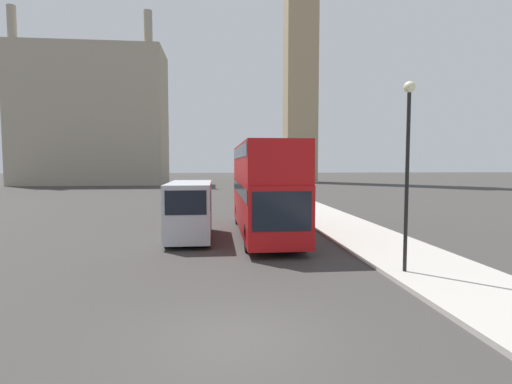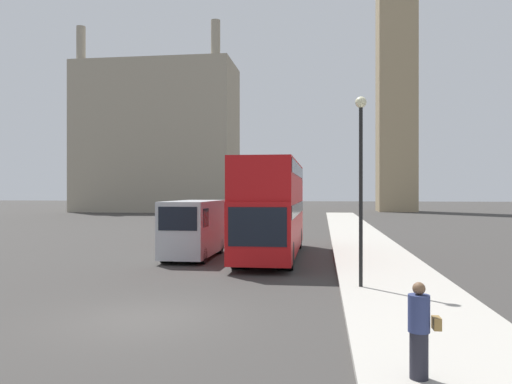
% 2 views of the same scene
% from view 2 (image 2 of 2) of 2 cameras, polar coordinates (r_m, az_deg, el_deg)
% --- Properties ---
extents(ground_plane, '(300.00, 300.00, 0.00)m').
position_cam_2_polar(ground_plane, '(13.13, -12.83, -13.91)').
color(ground_plane, '#383533').
extents(sidewalk_strip, '(3.74, 120.00, 0.15)m').
position_cam_2_polar(sidewalk_strip, '(12.57, 19.06, -14.19)').
color(sidewalk_strip, '#ADA89E').
rests_on(sidewalk_strip, ground_plane).
extents(building_block_distant, '(24.64, 11.33, 28.33)m').
position_cam_2_polar(building_block_distant, '(81.31, -11.19, 6.05)').
color(building_block_distant, '#9E937F').
rests_on(building_block_distant, ground_plane).
extents(red_double_decker_bus, '(2.56, 10.92, 4.55)m').
position_cam_2_polar(red_double_decker_bus, '(24.02, 1.84, -1.43)').
color(red_double_decker_bus, '#B71114').
rests_on(red_double_decker_bus, ground_plane).
extents(white_van, '(2.02, 5.49, 2.72)m').
position_cam_2_polar(white_van, '(23.90, -7.14, -4.05)').
color(white_van, '#B2B7BC').
rests_on(white_van, ground_plane).
extents(pedestrian, '(0.51, 0.35, 1.56)m').
position_cam_2_polar(pedestrian, '(8.73, 18.19, -14.80)').
color(pedestrian, '#23232D').
rests_on(pedestrian, sidewalk_strip).
extents(street_lamp, '(0.36, 0.36, 6.03)m').
position_cam_2_polar(street_lamp, '(16.17, 11.89, 3.30)').
color(street_lamp, black).
rests_on(street_lamp, sidewalk_strip).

